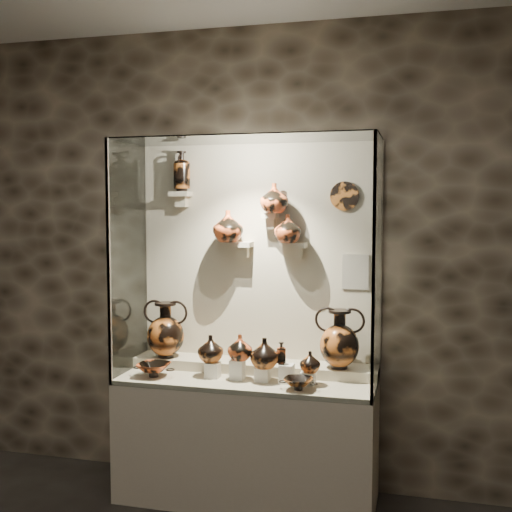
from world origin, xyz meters
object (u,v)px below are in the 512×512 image
Objects in this scene: amphora_left at (166,330)px; jug_a at (211,349)px; lekythos_tall at (182,169)px; ovoid_vase_a at (228,226)px; lekythos_small at (281,352)px; kylix_left at (154,368)px; amphora_right at (340,339)px; jug_b at (240,347)px; ovoid_vase_c at (288,229)px; jug_c at (265,353)px; ovoid_vase_b at (274,198)px; jug_e at (310,362)px; kylix_right at (298,383)px.

jug_a is (0.39, -0.17, -0.08)m from amphora_left.
lekythos_tall reaches higher than ovoid_vase_a.
kylix_left is at bearing 177.11° from lekythos_small.
jug_b is (-0.62, -0.19, -0.05)m from amphora_right.
lekythos_tall is at bearing 147.66° from jug_a.
jug_b is at bearing -153.27° from ovoid_vase_c.
ovoid_vase_a is (-0.32, 0.25, 0.81)m from jug_c.
jug_a reaches higher than kylix_left.
amphora_left reaches higher than amphora_right.
kylix_left is (-0.74, -0.07, -0.13)m from jug_c.
ovoid_vase_b reaches higher than amphora_right.
amphora_left is 1.23m from amphora_right.
jug_e is 0.90m from ovoid_vase_c.
lekythos_small is 0.58× the size of kylix_left.
ovoid_vase_c reaches higher than lekythos_small.
jug_b reaches higher than jug_c.
kylix_left is (-1.04, -0.07, -0.09)m from jug_e.
jug_e is at bearing 6.55° from jug_c.
lekythos_small reaches higher than jug_a.
kylix_left is 1.39× the size of ovoid_vase_b.
kylix_left is 1.20× the size of kylix_right.
amphora_right is at bearing 41.43° from jug_e.
ovoid_vase_b is (0.38, 0.23, 1.00)m from jug_a.
amphora_left is 2.32× the size of jug_b.
jug_e is 0.17m from kylix_right.
ovoid_vase_c is at bearing 128.43° from kylix_right.
lekythos_tall is at bearing 153.84° from jug_e.
kylix_left is (-0.58, -0.07, -0.16)m from jug_b.
amphora_left is 0.86m from ovoid_vase_a.
ovoid_vase_c reaches higher than jug_a.
jug_b is at bearing 11.83° from kylix_left.
jug_b is 0.53× the size of lekythos_tall.
lekythos_tall is at bearing 152.29° from lekythos_small.
ovoid_vase_b is at bearing 28.19° from kylix_left.
ovoid_vase_a is (-0.15, 0.24, 0.78)m from jug_b.
jug_b is 0.60m from kylix_left.
ovoid_vase_b is (0.17, 0.25, 0.97)m from jug_b.
amphora_right is 1.03m from ovoid_vase_b.
jug_b is at bearing -40.98° from lekythos_tall.
amphora_right is at bearing 3.61° from amphora_left.
ovoid_vase_b reaches higher than lekythos_small.
jug_b is at bearing -71.72° from ovoid_vase_a.
amphora_left is at bearing 179.17° from kylix_right.
jug_c is at bearing -127.55° from ovoid_vase_c.
kylix_right is at bearing -112.37° from amphora_right.
jug_b is 0.77× the size of ovoid_vase_a.
kylix_right is at bearing -2.82° from jug_b.
jug_b is at bearing -175.57° from jug_c.
amphora_right is 1.25m from kylix_left.
lekythos_tall is (-1.13, 0.09, 1.13)m from amphora_right.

